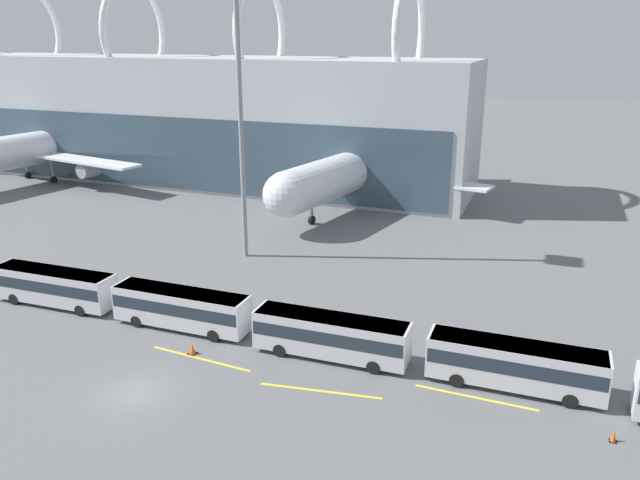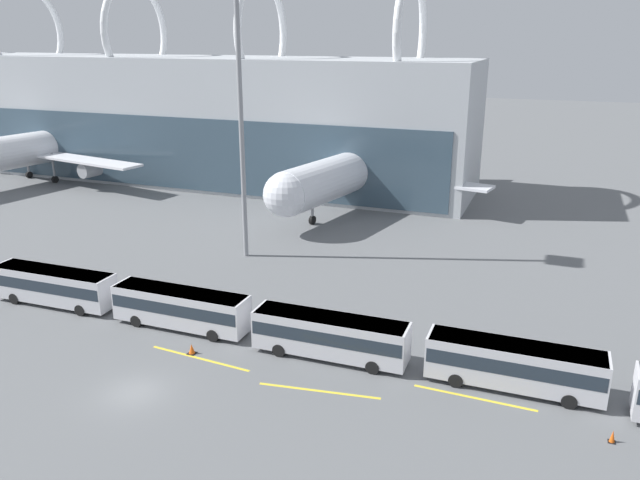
{
  "view_description": "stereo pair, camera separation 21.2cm",
  "coord_description": "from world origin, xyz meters",
  "px_view_note": "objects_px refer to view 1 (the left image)",
  "views": [
    {
      "loc": [
        24.43,
        -29.58,
        22.71
      ],
      "look_at": [
        4.21,
        23.57,
        4.0
      ],
      "focal_mm": 35.0,
      "sensor_mm": 36.0,
      "label": 1
    },
    {
      "loc": [
        24.63,
        -29.5,
        22.71
      ],
      "look_at": [
        4.21,
        23.57,
        4.0
      ],
      "focal_mm": 35.0,
      "sensor_mm": 36.0,
      "label": 2
    }
  ],
  "objects_px": {
    "shuttle_bus_1": "(181,306)",
    "shuttle_bus_2": "(331,334)",
    "shuttle_bus_3": "(515,363)",
    "floodlight_mast": "(237,36)",
    "airliner_at_gate_far": "(361,168)",
    "airliner_at_gate_near": "(31,149)",
    "traffic_cone_1": "(614,436)",
    "shuttle_bus_0": "(54,285)",
    "traffic_cone_0": "(192,349)"
  },
  "relations": [
    {
      "from": "airliner_at_gate_far",
      "to": "shuttle_bus_1",
      "type": "relative_size",
      "value": 3.51
    },
    {
      "from": "shuttle_bus_2",
      "to": "traffic_cone_1",
      "type": "bearing_deg",
      "value": -11.46
    },
    {
      "from": "shuttle_bus_0",
      "to": "traffic_cone_1",
      "type": "distance_m",
      "value": 45.07
    },
    {
      "from": "airliner_at_gate_near",
      "to": "traffic_cone_0",
      "type": "relative_size",
      "value": 55.92
    },
    {
      "from": "airliner_at_gate_far",
      "to": "shuttle_bus_3",
      "type": "height_order",
      "value": "airliner_at_gate_far"
    },
    {
      "from": "airliner_at_gate_near",
      "to": "shuttle_bus_3",
      "type": "height_order",
      "value": "airliner_at_gate_near"
    },
    {
      "from": "shuttle_bus_0",
      "to": "floodlight_mast",
      "type": "xyz_separation_m",
      "value": [
        9.71,
        17.53,
        20.73
      ]
    },
    {
      "from": "airliner_at_gate_near",
      "to": "traffic_cone_1",
      "type": "distance_m",
      "value": 93.59
    },
    {
      "from": "shuttle_bus_3",
      "to": "floodlight_mast",
      "type": "bearing_deg",
      "value": 148.8
    },
    {
      "from": "shuttle_bus_0",
      "to": "floodlight_mast",
      "type": "relative_size",
      "value": 0.37
    },
    {
      "from": "shuttle_bus_0",
      "to": "traffic_cone_1",
      "type": "xyz_separation_m",
      "value": [
        44.88,
        -3.84,
        -1.53
      ]
    },
    {
      "from": "shuttle_bus_2",
      "to": "floodlight_mast",
      "type": "relative_size",
      "value": 0.37
    },
    {
      "from": "floodlight_mast",
      "to": "traffic_cone_0",
      "type": "xyz_separation_m",
      "value": [
        6.34,
        -20.98,
        -22.26
      ]
    },
    {
      "from": "traffic_cone_1",
      "to": "traffic_cone_0",
      "type": "bearing_deg",
      "value": 179.22
    },
    {
      "from": "airliner_at_gate_far",
      "to": "shuttle_bus_2",
      "type": "relative_size",
      "value": 3.51
    },
    {
      "from": "shuttle_bus_2",
      "to": "traffic_cone_0",
      "type": "relative_size",
      "value": 14.87
    },
    {
      "from": "airliner_at_gate_far",
      "to": "traffic_cone_1",
      "type": "xyz_separation_m",
      "value": [
        30.33,
        -47.35,
        -4.63
      ]
    },
    {
      "from": "floodlight_mast",
      "to": "airliner_at_gate_near",
      "type": "bearing_deg",
      "value": 157.66
    },
    {
      "from": "traffic_cone_1",
      "to": "shuttle_bus_1",
      "type": "bearing_deg",
      "value": 173.1
    },
    {
      "from": "airliner_at_gate_near",
      "to": "shuttle_bus_0",
      "type": "height_order",
      "value": "airliner_at_gate_near"
    },
    {
      "from": "airliner_at_gate_near",
      "to": "shuttle_bus_3",
      "type": "relative_size",
      "value": 3.77
    },
    {
      "from": "airliner_at_gate_far",
      "to": "floodlight_mast",
      "type": "bearing_deg",
      "value": 0.89
    },
    {
      "from": "floodlight_mast",
      "to": "shuttle_bus_3",
      "type": "bearing_deg",
      "value": -30.82
    },
    {
      "from": "airliner_at_gate_far",
      "to": "shuttle_bus_3",
      "type": "bearing_deg",
      "value": 40.73
    },
    {
      "from": "shuttle_bus_2",
      "to": "shuttle_bus_3",
      "type": "distance_m",
      "value": 12.97
    },
    {
      "from": "shuttle_bus_1",
      "to": "floodlight_mast",
      "type": "height_order",
      "value": "floodlight_mast"
    },
    {
      "from": "shuttle_bus_0",
      "to": "traffic_cone_0",
      "type": "height_order",
      "value": "shuttle_bus_0"
    },
    {
      "from": "floodlight_mast",
      "to": "shuttle_bus_0",
      "type": "bearing_deg",
      "value": -118.99
    },
    {
      "from": "airliner_at_gate_near",
      "to": "shuttle_bus_1",
      "type": "distance_m",
      "value": 64.11
    },
    {
      "from": "shuttle_bus_1",
      "to": "shuttle_bus_2",
      "type": "relative_size",
      "value": 1.0
    },
    {
      "from": "shuttle_bus_0",
      "to": "shuttle_bus_2",
      "type": "xyz_separation_m",
      "value": [
        25.92,
        -0.27,
        0.0
      ]
    },
    {
      "from": "airliner_at_gate_far",
      "to": "traffic_cone_0",
      "type": "xyz_separation_m",
      "value": [
        1.51,
        -46.95,
        -4.63
      ]
    },
    {
      "from": "shuttle_bus_0",
      "to": "traffic_cone_0",
      "type": "distance_m",
      "value": 16.49
    },
    {
      "from": "airliner_at_gate_near",
      "to": "shuttle_bus_1",
      "type": "height_order",
      "value": "airliner_at_gate_near"
    },
    {
      "from": "shuttle_bus_3",
      "to": "traffic_cone_0",
      "type": "xyz_separation_m",
      "value": [
        -22.83,
        -3.58,
        -1.53
      ]
    },
    {
      "from": "airliner_at_gate_near",
      "to": "airliner_at_gate_far",
      "type": "xyz_separation_m",
      "value": [
        53.47,
        5.98,
        -0.35
      ]
    },
    {
      "from": "airliner_at_gate_far",
      "to": "shuttle_bus_2",
      "type": "distance_m",
      "value": 45.33
    },
    {
      "from": "floodlight_mast",
      "to": "traffic_cone_1",
      "type": "relative_size",
      "value": 40.31
    },
    {
      "from": "traffic_cone_0",
      "to": "traffic_cone_1",
      "type": "bearing_deg",
      "value": -0.78
    },
    {
      "from": "airliner_at_gate_far",
      "to": "traffic_cone_0",
      "type": "distance_m",
      "value": 47.2
    },
    {
      "from": "floodlight_mast",
      "to": "traffic_cone_0",
      "type": "distance_m",
      "value": 31.24
    },
    {
      "from": "shuttle_bus_3",
      "to": "floodlight_mast",
      "type": "xyz_separation_m",
      "value": [
        -29.17,
        17.4,
        20.73
      ]
    },
    {
      "from": "shuttle_bus_0",
      "to": "shuttle_bus_3",
      "type": "relative_size",
      "value": 1.0
    },
    {
      "from": "shuttle_bus_0",
      "to": "traffic_cone_1",
      "type": "relative_size",
      "value": 15.01
    },
    {
      "from": "shuttle_bus_2",
      "to": "floodlight_mast",
      "type": "distance_m",
      "value": 31.77
    },
    {
      "from": "shuttle_bus_0",
      "to": "shuttle_bus_2",
      "type": "relative_size",
      "value": 1.0
    },
    {
      "from": "shuttle_bus_1",
      "to": "traffic_cone_0",
      "type": "xyz_separation_m",
      "value": [
        3.09,
        -3.47,
        -1.53
      ]
    },
    {
      "from": "airliner_at_gate_far",
      "to": "shuttle_bus_1",
      "type": "xyz_separation_m",
      "value": [
        -1.58,
        -43.48,
        -3.1
      ]
    },
    {
      "from": "airliner_at_gate_near",
      "to": "traffic_cone_1",
      "type": "xyz_separation_m",
      "value": [
        83.81,
        -41.36,
        -4.98
      ]
    },
    {
      "from": "airliner_at_gate_near",
      "to": "airliner_at_gate_far",
      "type": "height_order",
      "value": "airliner_at_gate_near"
    }
  ]
}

